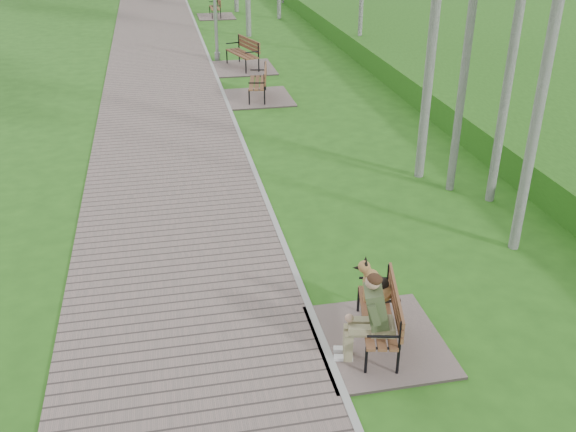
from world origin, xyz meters
name	(u,v)px	position (x,y,z in m)	size (l,w,h in m)	color
walkway	(158,45)	(-1.75, 21.50, 0.02)	(3.50, 67.00, 0.04)	#71615C
kerb	(203,43)	(0.00, 21.50, 0.03)	(0.10, 67.00, 0.05)	#999993
embankment	(502,38)	(12.00, 20.00, 0.00)	(14.00, 70.00, 1.60)	#398020
bench_main	(375,320)	(0.65, 2.25, 0.41)	(1.68, 1.87, 1.46)	#71615C
bench_second	(258,91)	(0.93, 13.68, 0.21)	(1.83, 2.04, 1.13)	#71615C
bench_third	(243,62)	(0.98, 17.21, 0.23)	(1.99, 2.22, 1.22)	#71615C
bench_far	(215,13)	(1.07, 27.17, 0.19)	(1.70, 1.88, 1.04)	#71615C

